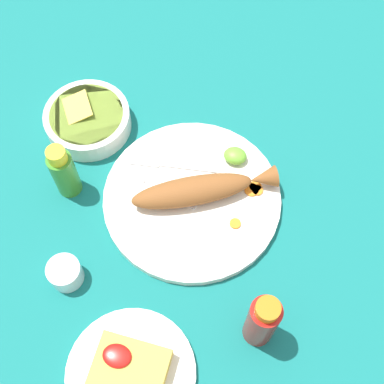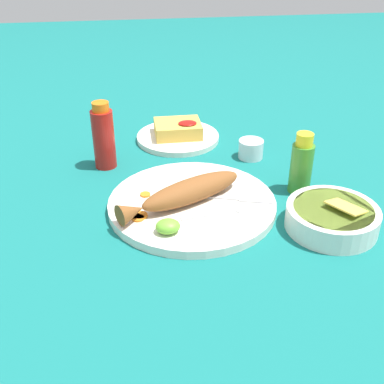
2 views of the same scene
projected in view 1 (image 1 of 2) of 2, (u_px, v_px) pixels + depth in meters
ground_plane at (192, 201)px, 1.05m from camera, size 4.00×4.00×0.00m
main_plate at (192, 199)px, 1.05m from camera, size 0.35×0.35×0.02m
fried_fish at (201, 189)px, 1.02m from camera, size 0.28×0.17×0.05m
fork_near at (150, 182)px, 1.05m from camera, size 0.18×0.07×0.00m
fork_far at (164, 164)px, 1.07m from camera, size 0.19×0.04×0.00m
carrot_slice_near at (235, 224)px, 1.01m from camera, size 0.02×0.02×0.00m
carrot_slice_mid at (252, 190)px, 1.04m from camera, size 0.03×0.03×0.00m
carrot_slice_far at (255, 187)px, 1.05m from camera, size 0.02×0.02×0.00m
carrot_slice_extra at (257, 190)px, 1.04m from camera, size 0.02×0.02×0.00m
lime_wedge_main at (235, 156)px, 1.07m from camera, size 0.05×0.04×0.03m
hot_sauce_bottle_red at (262, 321)px, 0.87m from camera, size 0.05×0.05×0.16m
hot_sauce_bottle_green at (64, 172)px, 1.01m from camera, size 0.05×0.05×0.14m
salt_cup at (66, 274)px, 0.97m from camera, size 0.06×0.06×0.05m
side_plate_fries at (131, 374)px, 0.90m from camera, size 0.22×0.22×0.01m
fries_pile at (129, 371)px, 0.88m from camera, size 0.12×0.10×0.04m
guacamole_bowl at (88, 119)px, 1.11m from camera, size 0.18×0.18×0.06m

